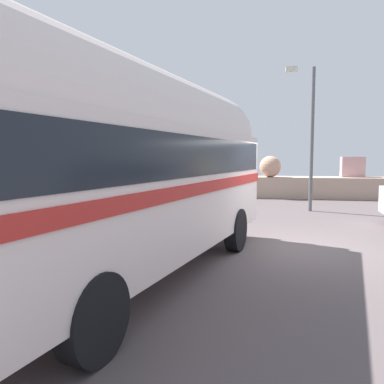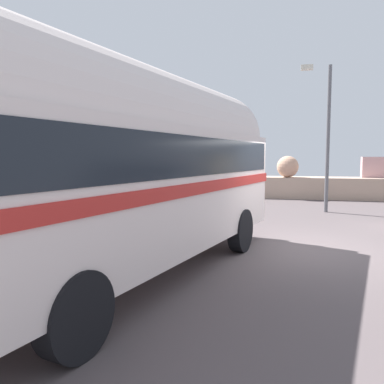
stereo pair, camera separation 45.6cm
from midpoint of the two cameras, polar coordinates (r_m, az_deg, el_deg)
ground at (r=9.41m, az=17.84°, el=-8.17°), size 32.00×26.00×0.02m
breakwater at (r=21.00m, az=15.69°, el=1.07°), size 31.36×2.33×2.36m
vintage_coach at (r=6.78m, az=-6.99°, el=4.37°), size 4.18×8.90×3.70m
lamp_post at (r=15.78m, az=19.71°, el=8.65°), size 1.13×0.41×5.57m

